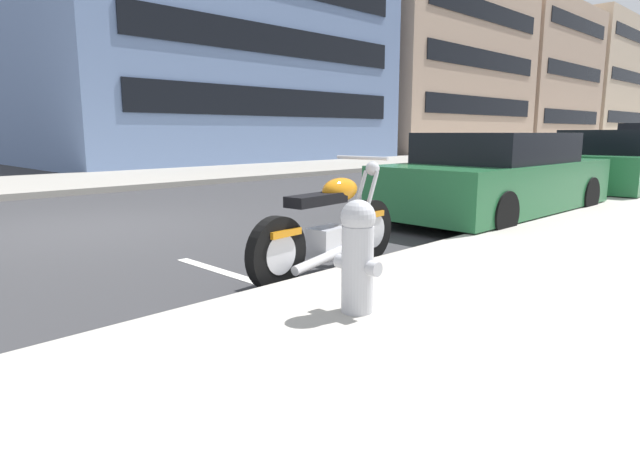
# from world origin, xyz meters

# --- Properties ---
(ground_plane) EXTENTS (260.00, 260.00, 0.00)m
(ground_plane) POSITION_xyz_m (0.00, 0.00, 0.00)
(ground_plane) COLOR #333335
(sidewalk_far_curb) EXTENTS (120.00, 5.00, 0.14)m
(sidewalk_far_curb) POSITION_xyz_m (12.00, 6.81, 0.07)
(sidewalk_far_curb) COLOR gray
(sidewalk_far_curb) RESTS_ON ground
(parking_stall_stripe) EXTENTS (0.12, 2.20, 0.01)m
(parking_stall_stripe) POSITION_xyz_m (0.00, -3.71, 0.00)
(parking_stall_stripe) COLOR silver
(parking_stall_stripe) RESTS_ON ground
(parked_motorcycle) EXTENTS (2.11, 0.62, 1.13)m
(parked_motorcycle) POSITION_xyz_m (0.72, -4.15, 0.43)
(parked_motorcycle) COLOR black
(parked_motorcycle) RESTS_ON ground
(parked_car_across_street) EXTENTS (4.58, 1.93, 1.36)m
(parked_car_across_street) POSITION_xyz_m (5.10, -3.68, 0.65)
(parked_car_across_street) COLOR #236638
(parked_car_across_street) RESTS_ON ground
(parked_car_far_down_curb) EXTENTS (4.30, 2.15, 1.41)m
(parked_car_far_down_curb) POSITION_xyz_m (10.19, -3.83, 0.67)
(parked_car_far_down_curb) COLOR #236638
(parked_car_far_down_curb) RESTS_ON ground
(fire_hydrant) EXTENTS (0.24, 0.36, 0.78)m
(fire_hydrant) POSITION_xyz_m (-0.26, -5.36, 0.55)
(fire_hydrant) COLOR #B7B7BC
(fire_hydrant) RESTS_ON sidewalk_near_curb
(townhouse_behind_pole) EXTENTS (15.88, 10.60, 11.53)m
(townhouse_behind_pole) POSITION_xyz_m (11.65, 14.37, 5.77)
(townhouse_behind_pole) COLOR #6B84B2
(townhouse_behind_pole) RESTS_ON ground
(townhouse_near_left) EXTENTS (15.07, 9.73, 13.40)m
(townhouse_near_left) POSITION_xyz_m (28.27, 13.94, 6.70)
(townhouse_near_left) COLOR tan
(townhouse_near_left) RESTS_ON ground
(townhouse_corner_block) EXTENTS (13.28, 9.97, 11.59)m
(townhouse_corner_block) POSITION_xyz_m (43.11, 14.06, 5.80)
(townhouse_corner_block) COLOR tan
(townhouse_corner_block) RESTS_ON ground
(townhouse_far_uphill) EXTENTS (13.41, 11.81, 12.69)m
(townhouse_far_uphill) POSITION_xyz_m (57.45, 14.98, 6.34)
(townhouse_far_uphill) COLOR beige
(townhouse_far_uphill) RESTS_ON ground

